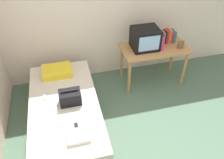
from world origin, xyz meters
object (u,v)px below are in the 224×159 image
at_px(pillow, 57,71).
at_px(handbag, 70,97).
at_px(desk, 154,52).
at_px(remote_dark, 77,128).
at_px(bed, 66,114).
at_px(tv, 145,39).
at_px(book_row, 168,36).
at_px(magazine, 62,125).
at_px(picture_frame, 181,45).
at_px(water_bottle, 162,44).
at_px(folded_towel, 78,136).
at_px(remote_silver, 44,96).

bearing_deg(pillow, handbag, -78.05).
bearing_deg(desk, pillow, -179.10).
bearing_deg(remote_dark, bed, 103.86).
bearing_deg(desk, bed, -156.42).
bearing_deg(desk, tv, 172.40).
height_order(bed, desk, desk).
bearing_deg(book_row, pillow, -175.63).
bearing_deg(pillow, tv, 1.96).
bearing_deg(book_row, magazine, -147.73).
bearing_deg(desk, magazine, -146.48).
bearing_deg(picture_frame, magazine, -154.82).
bearing_deg(desk, water_bottle, -53.22).
bearing_deg(magazine, folded_towel, -51.85).
bearing_deg(folded_towel, remote_dark, 91.84).
bearing_deg(tv, remote_silver, -161.95).
bearing_deg(tv, magazine, -142.76).
relative_size(picture_frame, handbag, 0.48).
relative_size(water_bottle, remote_silver, 1.46).
bearing_deg(desk, remote_dark, -141.39).
relative_size(desk, handbag, 3.87).
height_order(picture_frame, folded_towel, picture_frame).
distance_m(remote_dark, remote_silver, 0.79).
bearing_deg(water_bottle, magazine, -149.88).
xyz_separation_m(bed, picture_frame, (2.06, 0.58, 0.57)).
relative_size(picture_frame, remote_silver, 0.99).
bearing_deg(remote_silver, tv, 18.05).
bearing_deg(magazine, pillow, 89.54).
xyz_separation_m(tv, book_row, (0.47, 0.10, -0.07)).
bearing_deg(water_bottle, pillow, 177.70).
xyz_separation_m(water_bottle, magazine, (-1.79, -1.04, -0.34)).
height_order(book_row, remote_silver, book_row).
xyz_separation_m(water_bottle, remote_silver, (-1.99, -0.44, -0.34)).
distance_m(picture_frame, magazine, 2.36).
xyz_separation_m(tv, remote_silver, (-1.73, -0.56, -0.41)).
bearing_deg(bed, desk, 23.58).
relative_size(desk, book_row, 4.45).
bearing_deg(water_bottle, remote_silver, -167.52).
bearing_deg(tv, desk, -7.60).
height_order(bed, picture_frame, picture_frame).
relative_size(pillow, magazine, 1.61).
bearing_deg(remote_silver, bed, -35.05).
bearing_deg(folded_towel, picture_frame, 32.53).
height_order(tv, remote_silver, tv).
bearing_deg(picture_frame, desk, 160.78).
xyz_separation_m(picture_frame, remote_dark, (-1.94, -1.08, -0.30)).
relative_size(water_bottle, pillow, 0.45).
relative_size(bed, magazine, 6.90).
distance_m(water_bottle, handbag, 1.77).
bearing_deg(magazine, picture_frame, 25.18).
height_order(tv, remote_dark, tv).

